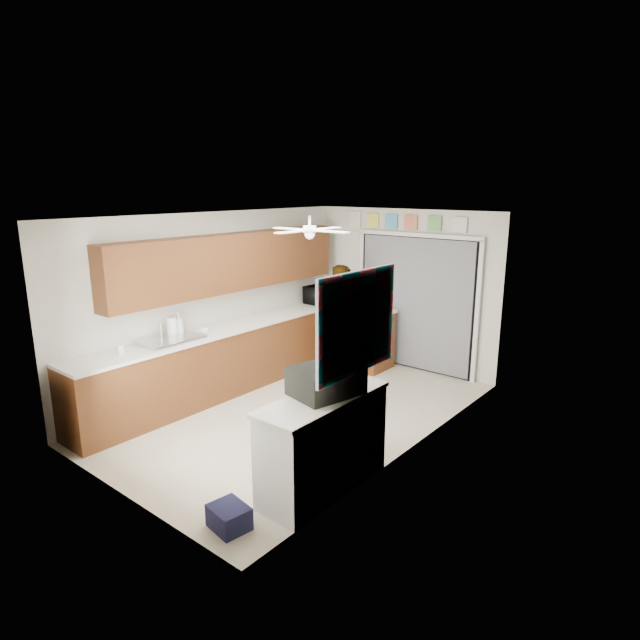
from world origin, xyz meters
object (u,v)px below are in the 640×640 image
Objects in this scene: cup at (204,331)px; cardboard_box at (300,460)px; suitcase at (326,380)px; navy_crate at (229,517)px; dog at (330,410)px; microwave at (321,294)px; paper_towel_roll at (172,328)px; man at (344,320)px; soap_bottle at (179,324)px.

cup is 0.24× the size of cardboard_box.
suitcase is 1.47m from navy_crate.
cup is 2.02m from dog.
cup is 3.04m from navy_crate.
paper_towel_roll is (-0.17, -2.84, -0.01)m from microwave.
cardboard_box is at bearing 96.63° from navy_crate.
cup is 2.20m from man.
man is at bearing 69.38° from cup.
cardboard_box is (2.43, -0.38, -0.96)m from soap_bottle.
man is (-1.79, 2.67, -0.23)m from suitcase.
microwave is at bearing 86.14° from soap_bottle.
paper_towel_roll reaches higher than cup.
paper_towel_roll is at bearing 175.87° from dog.
dog is (1.84, 0.36, -0.74)m from cup.
paper_towel_roll is 0.60× the size of cardboard_box.
suitcase is (2.73, -0.24, 0.00)m from paper_towel_roll.
soap_bottle is 0.50× the size of suitcase.
paper_towel_roll and suitcase have the same top height.
man is at bearing 112.97° from navy_crate.
man is (0.77, 2.06, -0.14)m from cup.
microwave is at bearing 142.86° from suitcase.
microwave is 1.69× the size of soap_bottle.
suitcase is at bearing -136.94° from microwave.
soap_bottle is 1.18× the size of paper_towel_roll.
cup reaches higher than cardboard_box.
man is at bearing 68.72° from paper_towel_roll.
soap_bottle is at bearing -126.62° from cup.
dog is at bearing 139.37° from suitcase.
man is at bearing 67.38° from soap_bottle.
cardboard_box is at bearing -6.14° from paper_towel_roll.
suitcase is 1.03× the size of dog.
cup is (0.01, -2.47, -0.10)m from microwave.
paper_towel_roll is 2.60m from cardboard_box.
cardboard_box is (2.41, -0.26, -0.93)m from paper_towel_roll.
cardboard_box reaches higher than navy_crate.
paper_towel_roll reaches higher than cardboard_box.
microwave is 1.20× the size of cardboard_box.
suitcase is 0.37× the size of man.
suitcase is 1.90× the size of navy_crate.
navy_crate is at bearing -147.05° from microwave.
man is 2.10m from dog.
cup is at bearing 65.19° from paper_towel_roll.
cardboard_box is 0.73× the size of dog.
navy_crate is at bearing -155.83° from man.
dog is (-0.72, 0.98, -0.84)m from suitcase.
soap_bottle reaches higher than paper_towel_roll.
soap_bottle is at bearing 158.58° from man.
man is at bearing 136.84° from suitcase.
soap_bottle is (-0.18, -2.72, 0.01)m from microwave.
cup is 0.17× the size of suitcase.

